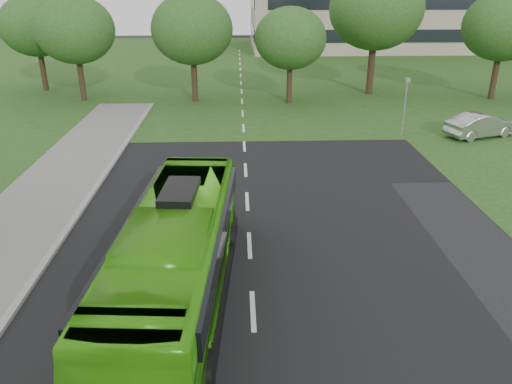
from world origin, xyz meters
TOP-DOWN VIEW (x-y plane):
  - ground at (0.00, 0.00)m, footprint 160.00×160.00m
  - street_surfaces at (-0.38, 22.75)m, footprint 120.00×120.00m
  - tree_park_a at (-12.96, 26.90)m, footprint 6.14×6.14m
  - tree_park_b at (-3.80, 26.26)m, footprint 6.33×6.33m
  - tree_park_c at (3.77, 25.42)m, footprint 5.53×5.53m
  - tree_park_d at (11.09, 28.71)m, footprint 7.73×7.73m
  - tree_park_e at (20.71, 26.22)m, footprint 6.37×6.37m
  - tree_park_f at (-17.52, 31.21)m, footprint 6.08×6.08m
  - bus at (-2.22, -1.56)m, footprint 3.43×11.40m
  - sedan at (14.82, 15.48)m, footprint 4.83×2.98m
  - camera_pole at (10.00, 15.92)m, footprint 0.34×0.31m

SIDE VIEW (x-z plane):
  - ground at x=0.00m, z-range 0.00..0.00m
  - street_surfaces at x=-0.38m, z-range -0.05..0.10m
  - sedan at x=14.82m, z-range 0.00..1.50m
  - bus at x=-2.22m, z-range 0.00..3.13m
  - camera_pole at x=10.00m, z-range 0.53..4.16m
  - tree_park_c at x=3.77m, z-range 1.31..8.66m
  - tree_park_f at x=-17.52m, z-range 1.46..9.57m
  - tree_park_a at x=-12.96m, z-range 1.46..9.62m
  - tree_park_b at x=-3.80m, z-range 1.45..9.75m
  - tree_park_e at x=20.71m, z-range 1.52..10.01m
  - tree_park_d at x=11.09m, z-range 1.81..12.02m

